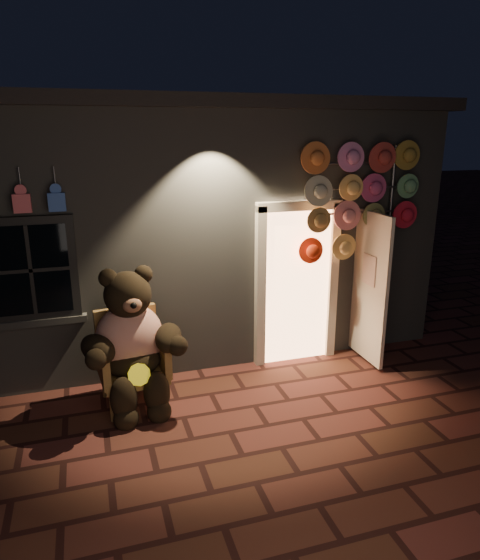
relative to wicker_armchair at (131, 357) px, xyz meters
name	(u,v)px	position (x,y,z in m)	size (l,w,h in m)	color
ground	(230,432)	(0.90, -0.98, -0.54)	(60.00, 60.00, 0.00)	#562621
shop_building	(164,212)	(0.90, 3.00, 1.20)	(7.30, 5.95, 3.51)	slate
wicker_armchair	(131,357)	(0.00, 0.00, 0.00)	(0.81, 0.74, 1.08)	olive
teddy_bear	(132,342)	(0.01, -0.14, 0.24)	(1.22, 0.99, 1.68)	red
hat_rack	(359,199)	(3.00, 0.29, 1.67)	(1.65, 0.22, 2.89)	#59595E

